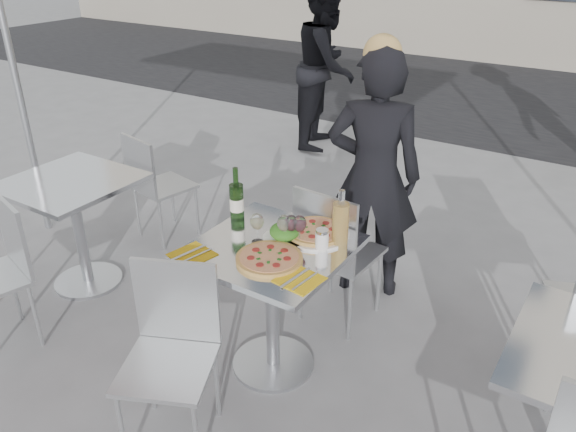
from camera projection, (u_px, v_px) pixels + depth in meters
The scene contains 21 objects.
ground at pixel (273, 365), 3.07m from camera, with size 80.00×80.00×0.00m, color slate.
street_asphalt at pixel (529, 97), 7.94m from camera, with size 24.00×5.00×0.00m, color black.
main_table at pixel (272, 282), 2.82m from camera, with size 0.72×0.72×0.75m.
side_table_left at pixel (75, 211), 3.54m from camera, with size 0.72×0.72×0.75m.
chair_far at pixel (334, 247), 3.17m from camera, with size 0.43×0.44×0.88m.
chair_near at pixel (172, 340), 2.48m from camera, with size 0.52×0.52×0.85m.
side_chair_lfar at pixel (153, 180), 4.10m from camera, with size 0.45×0.46×0.83m.
woman_diner at pixel (373, 177), 3.39m from camera, with size 0.57×0.38×1.58m, color black.
pedestrian_a at pixel (326, 66), 5.84m from camera, with size 0.83×0.65×1.71m, color black.
pizza_near at pixel (269, 258), 2.60m from camera, with size 0.31×0.31×0.02m.
pizza_far at pixel (316, 232), 2.82m from camera, with size 0.34×0.34×0.03m.
salad_plate at pixel (285, 233), 2.77m from camera, with size 0.22×0.22×0.09m.
wine_bottle at pixel (237, 200), 2.92m from camera, with size 0.07×0.08×0.29m.
carafe at pixel (340, 223), 2.69m from camera, with size 0.08×0.08×0.29m.
sugar_shaker at pixel (322, 240), 2.67m from camera, with size 0.06×0.06×0.11m.
wineglass_white_a at pixel (257, 223), 2.71m from camera, with size 0.07×0.07×0.16m.
wineglass_white_b at pixel (284, 224), 2.69m from camera, with size 0.07×0.07×0.16m.
wineglass_red_a at pixel (291, 224), 2.70m from camera, with size 0.07×0.07×0.16m.
wineglass_red_b at pixel (299, 225), 2.69m from camera, with size 0.07×0.07×0.16m.
napkin_left at pixel (192, 254), 2.65m from camera, with size 0.21×0.21×0.01m.
napkin_right at pixel (300, 279), 2.46m from camera, with size 0.20×0.20×0.01m.
Camera 1 is at (1.34, -1.94, 2.12)m, focal length 35.00 mm.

